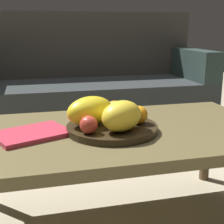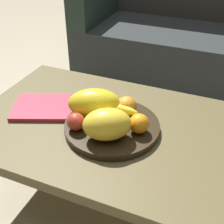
# 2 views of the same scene
# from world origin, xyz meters

# --- Properties ---
(ground_plane) EXTENTS (8.00, 8.00, 0.00)m
(ground_plane) POSITION_xyz_m (0.00, 0.00, 0.00)
(ground_plane) COLOR tan
(coffee_table) EXTENTS (1.16, 0.66, 0.41)m
(coffee_table) POSITION_xyz_m (0.00, 0.00, 0.37)
(coffee_table) COLOR brown
(coffee_table) RESTS_ON ground_plane
(couch) EXTENTS (1.70, 0.70, 0.90)m
(couch) POSITION_xyz_m (0.12, 1.25, 0.30)
(couch) COLOR #292D2F
(couch) RESTS_ON ground_plane
(fruit_bowl) EXTENTS (0.34, 0.34, 0.03)m
(fruit_bowl) POSITION_xyz_m (-0.05, -0.02, 0.42)
(fruit_bowl) COLOR #2D2314
(fruit_bowl) RESTS_ON coffee_table
(melon_large_front) EXTENTS (0.22, 0.17, 0.11)m
(melon_large_front) POSITION_xyz_m (-0.13, 0.00, 0.49)
(melon_large_front) COLOR yellow
(melon_large_front) RESTS_ON fruit_bowl
(melon_smaller_beside) EXTENTS (0.19, 0.17, 0.11)m
(melon_smaller_beside) POSITION_xyz_m (-0.03, -0.10, 0.49)
(melon_smaller_beside) COLOR yellow
(melon_smaller_beside) RESTS_ON fruit_bowl
(orange_front) EXTENTS (0.08, 0.08, 0.08)m
(orange_front) POSITION_xyz_m (-0.02, 0.05, 0.47)
(orange_front) COLOR orange
(orange_front) RESTS_ON fruit_bowl
(orange_left) EXTENTS (0.07, 0.07, 0.07)m
(orange_left) POSITION_xyz_m (0.05, -0.03, 0.47)
(orange_left) COLOR orange
(orange_left) RESTS_ON fruit_bowl
(apple_front) EXTENTS (0.06, 0.06, 0.06)m
(apple_front) POSITION_xyz_m (-0.15, -0.10, 0.47)
(apple_front) COLOR #B63829
(apple_front) RESTS_ON fruit_bowl
(banana_bunch) EXTENTS (0.15, 0.17, 0.06)m
(banana_bunch) POSITION_xyz_m (-0.04, 0.02, 0.47)
(banana_bunch) COLOR yellow
(banana_bunch) RESTS_ON fruit_bowl
(magazine) EXTENTS (0.30, 0.26, 0.02)m
(magazine) POSITION_xyz_m (-0.34, 0.00, 0.42)
(magazine) COLOR #C02F44
(magazine) RESTS_ON coffee_table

